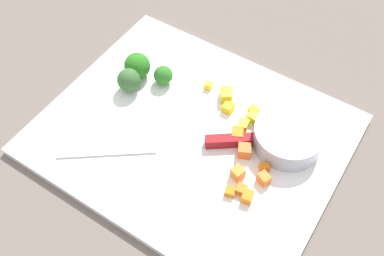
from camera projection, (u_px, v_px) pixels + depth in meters
name	position (u px, v px, depth m)	size (l,w,h in m)	color
ground_plane	(192.00, 137.00, 0.68)	(4.00, 4.00, 0.00)	#6C5E58
cutting_board	(192.00, 134.00, 0.68)	(0.44, 0.36, 0.01)	white
prep_bowl	(288.00, 137.00, 0.65)	(0.10, 0.10, 0.03)	#B0B4C2
chef_knife	(193.00, 144.00, 0.65)	(0.25, 0.19, 0.02)	silver
carrot_dice_0	(230.00, 192.00, 0.61)	(0.01, 0.01, 0.01)	orange
carrot_dice_1	(264.00, 179.00, 0.62)	(0.02, 0.01, 0.02)	orange
carrot_dice_2	(238.00, 173.00, 0.62)	(0.02, 0.02, 0.02)	orange
carrot_dice_3	(263.00, 169.00, 0.63)	(0.01, 0.01, 0.01)	orange
carrot_dice_4	(237.00, 135.00, 0.66)	(0.02, 0.02, 0.02)	orange
carrot_dice_5	(244.00, 151.00, 0.64)	(0.02, 0.02, 0.02)	orange
carrot_dice_6	(247.00, 197.00, 0.60)	(0.02, 0.01, 0.01)	orange
carrot_dice_7	(241.00, 190.00, 0.61)	(0.01, 0.01, 0.01)	orange
pepper_dice_0	(226.00, 95.00, 0.71)	(0.02, 0.02, 0.02)	yellow
pepper_dice_1	(254.00, 118.00, 0.68)	(0.02, 0.02, 0.01)	yellow
pepper_dice_2	(243.00, 125.00, 0.67)	(0.01, 0.02, 0.01)	yellow
pepper_dice_3	(208.00, 86.00, 0.72)	(0.01, 0.01, 0.01)	yellow
pepper_dice_4	(228.00, 108.00, 0.69)	(0.02, 0.02, 0.01)	yellow
pepper_dice_5	(253.00, 110.00, 0.69)	(0.01, 0.01, 0.01)	yellow
broccoli_floret_0	(163.00, 75.00, 0.72)	(0.03, 0.03, 0.03)	#86B365
broccoli_floret_1	(137.00, 66.00, 0.73)	(0.04, 0.04, 0.04)	#93AE55
broccoli_floret_2	(129.00, 80.00, 0.71)	(0.04, 0.04, 0.04)	#8AB55A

